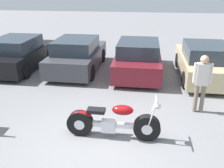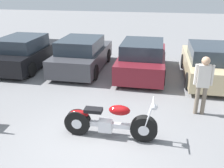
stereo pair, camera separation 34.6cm
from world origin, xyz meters
name	(u,v)px [view 1 (the left image)]	position (x,y,z in m)	size (l,w,h in m)	color
ground_plane	(97,146)	(0.00, 0.00, 0.00)	(60.00, 60.00, 0.00)	slate
motorcycle	(112,122)	(0.29, 0.45, 0.41)	(2.32, 0.62, 1.06)	black
parked_car_black	(19,54)	(-4.59, 5.32, 0.66)	(1.91, 4.10, 1.42)	black
parked_car_dark_grey	(78,55)	(-1.94, 5.46, 0.66)	(1.91, 4.10, 1.42)	#3D3D42
parked_car_maroon	(138,58)	(0.72, 5.35, 0.66)	(1.91, 4.10, 1.42)	maroon
parked_car_champagne	(204,62)	(3.37, 5.16, 0.66)	(1.91, 4.10, 1.42)	#C6B284
person_standing	(202,79)	(2.66, 2.12, 1.04)	(0.52, 0.23, 1.74)	#726656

